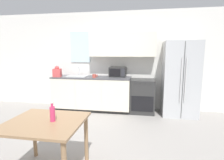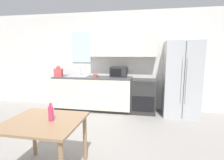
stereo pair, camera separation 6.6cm
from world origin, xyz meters
TOP-DOWN VIEW (x-y plane):
  - ground_plane at (0.00, 0.00)m, footprint 12.00×12.00m
  - wall_back at (0.06, 2.11)m, footprint 12.00×0.38m
  - kitchen_counter at (-0.40, 1.78)m, footprint 2.13×0.67m
  - oven_range at (0.97, 1.81)m, footprint 0.63×0.61m
  - refrigerator at (1.89, 1.76)m, footprint 0.84×0.72m
  - kitchen_sink at (-0.82, 1.79)m, footprint 0.56×0.40m
  - microwave at (0.30, 1.90)m, footprint 0.45×0.34m
  - coffee_mug at (-0.28, 1.61)m, footprint 0.13×0.10m
  - grocery_bag_0 at (-1.32, 1.61)m, footprint 0.23×0.21m
  - dining_table at (-0.24, -0.89)m, footprint 0.94×0.84m
  - drink_bottle at (-0.14, -0.88)m, footprint 0.06×0.06m

SIDE VIEW (x-z plane):
  - ground_plane at x=0.00m, z-range 0.00..0.00m
  - oven_range at x=0.97m, z-range 0.00..0.88m
  - kitchen_counter at x=-0.40m, z-range 0.00..0.93m
  - dining_table at x=-0.24m, z-range 0.25..0.99m
  - drink_bottle at x=-0.14m, z-range 0.71..0.96m
  - refrigerator at x=1.89m, z-range 0.00..1.86m
  - kitchen_sink at x=-0.82m, z-range 0.82..1.07m
  - coffee_mug at x=-0.28m, z-range 0.93..1.02m
  - grocery_bag_0 at x=-1.32m, z-range 0.91..1.21m
  - microwave at x=0.30m, z-range 0.93..1.20m
  - wall_back at x=0.06m, z-range 0.07..2.77m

